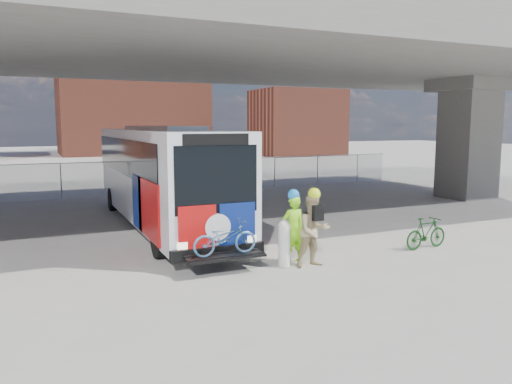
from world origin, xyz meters
TOP-DOWN VIEW (x-y plane):
  - ground at (0.00, 0.00)m, footprint 160.00×160.00m
  - bus at (-2.00, 3.28)m, footprint 2.67×12.90m
  - overpass at (0.00, 4.00)m, footprint 40.00×16.00m
  - chainlink_fence at (0.00, 12.00)m, footprint 30.00×0.06m
  - brick_buildings at (1.23, 48.23)m, footprint 54.00×22.00m
  - smokestack at (14.00, 55.00)m, footprint 2.20×2.20m
  - bollard at (-0.32, -3.28)m, footprint 0.32×0.32m
  - cyclist_hivis at (0.08, -3.05)m, footprint 0.69×0.47m
  - cyclist_tan at (0.37, -3.64)m, footprint 0.93×0.73m
  - bike_parked at (4.46, -3.41)m, footprint 1.64×0.57m

SIDE VIEW (x-z plane):
  - ground at x=0.00m, z-range 0.00..0.00m
  - bike_parked at x=4.46m, z-range 0.00..0.97m
  - bollard at x=-0.32m, z-range 0.04..1.27m
  - cyclist_hivis at x=0.08m, z-range -0.04..1.98m
  - cyclist_tan at x=0.37m, z-range -0.06..2.04m
  - chainlink_fence at x=0.00m, z-range -13.58..16.42m
  - bus at x=-2.00m, z-range 0.26..3.95m
  - brick_buildings at x=1.23m, z-range -0.58..11.42m
  - overpass at x=0.00m, z-range 2.57..10.52m
  - smokestack at x=14.00m, z-range 0.00..25.00m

